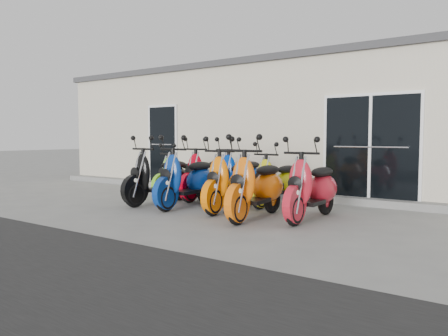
{
  "coord_description": "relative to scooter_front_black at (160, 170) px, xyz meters",
  "views": [
    {
      "loc": [
        5.27,
        -6.97,
        1.39
      ],
      "look_at": [
        0.0,
        0.6,
        0.75
      ],
      "focal_mm": 35.0,
      "sensor_mm": 36.0,
      "label": 1
    }
  ],
  "objects": [
    {
      "name": "scooter_back_red",
      "position": [
        0.46,
        1.08,
        -0.01
      ],
      "size": [
        0.7,
        1.92,
        1.42
      ],
      "primitive_type": null,
      "rotation": [
        0.0,
        0.0,
        -0.0
      ],
      "color": "#C20215",
      "rests_on": "ground"
    },
    {
      "name": "roof_cap",
      "position": [
        1.07,
        5.44,
        2.56
      ],
      "size": [
        14.2,
        6.2,
        0.16
      ],
      "primitive_type": "cube",
      "color": "#3F3F42",
      "rests_on": "building"
    },
    {
      "name": "ground",
      "position": [
        1.07,
        0.24,
        -0.72
      ],
      "size": [
        80.0,
        80.0,
        0.0
      ],
      "primitive_type": "plane",
      "color": "gray",
      "rests_on": "ground"
    },
    {
      "name": "scooter_front_red",
      "position": [
        3.38,
        0.13,
        -0.01
      ],
      "size": [
        0.72,
        1.93,
        1.42
      ],
      "primitive_type": null,
      "rotation": [
        0.0,
        0.0,
        -0.01
      ],
      "color": "red",
      "rests_on": "ground"
    },
    {
      "name": "building",
      "position": [
        1.07,
        5.44,
        0.88
      ],
      "size": [
        14.0,
        6.0,
        3.2
      ],
      "primitive_type": "cube",
      "color": "beige",
      "rests_on": "ground"
    },
    {
      "name": "scooter_back_green",
      "position": [
        -0.43,
        1.19,
        -0.09
      ],
      "size": [
        0.82,
        1.77,
        1.26
      ],
      "primitive_type": null,
      "rotation": [
        0.0,
        0.0,
        -0.12
      ],
      "color": "#71CA1E",
      "rests_on": "ground"
    },
    {
      "name": "scooter_front_blue",
      "position": [
        0.78,
        -0.02,
        0.0
      ],
      "size": [
        0.78,
        1.99,
        1.45
      ],
      "primitive_type": null,
      "rotation": [
        0.0,
        0.0,
        0.03
      ],
      "color": "navy",
      "rests_on": "ground"
    },
    {
      "name": "front_step",
      "position": [
        1.07,
        2.26,
        -0.65
      ],
      "size": [
        14.0,
        0.4,
        0.15
      ],
      "primitive_type": "cube",
      "color": "gray",
      "rests_on": "ground"
    },
    {
      "name": "scooter_front_orange_b",
      "position": [
        2.55,
        -0.3,
        0.01
      ],
      "size": [
        0.83,
        2.02,
        1.46
      ],
      "primitive_type": null,
      "rotation": [
        0.0,
        0.0,
        0.06
      ],
      "color": "orange",
      "rests_on": "ground"
    },
    {
      "name": "door_left",
      "position": [
        -2.13,
        2.41,
        0.54
      ],
      "size": [
        1.07,
        0.08,
        2.22
      ],
      "primitive_type": "cube",
      "color": "black",
      "rests_on": "front_step"
    },
    {
      "name": "scooter_back_yellow",
      "position": [
        2.18,
        1.15,
        -0.06
      ],
      "size": [
        0.81,
        1.83,
        1.32
      ],
      "primitive_type": null,
      "rotation": [
        0.0,
        0.0,
        -0.09
      ],
      "color": "#D2CD10",
      "rests_on": "ground"
    },
    {
      "name": "scooter_front_orange_a",
      "position": [
        1.75,
        0.11,
        -0.01
      ],
      "size": [
        0.84,
        1.97,
        1.42
      ],
      "primitive_type": null,
      "rotation": [
        0.0,
        0.0,
        0.07
      ],
      "color": "orange",
      "rests_on": "ground"
    },
    {
      "name": "door_right",
      "position": [
        3.67,
        2.41,
        0.54
      ],
      "size": [
        2.02,
        0.08,
        2.22
      ],
      "primitive_type": "cube",
      "color": "black",
      "rests_on": "front_step"
    },
    {
      "name": "scooter_front_black",
      "position": [
        0.0,
        0.0,
        0.0
      ],
      "size": [
        0.85,
        2.0,
        1.44
      ],
      "primitive_type": null,
      "rotation": [
        0.0,
        0.0,
        -0.07
      ],
      "color": "black",
      "rests_on": "ground"
    },
    {
      "name": "scooter_back_blue",
      "position": [
        1.31,
        1.08,
        -0.01
      ],
      "size": [
        0.71,
        1.92,
        1.41
      ],
      "primitive_type": null,
      "rotation": [
        0.0,
        0.0,
        0.01
      ],
      "color": "#002B95",
      "rests_on": "ground"
    }
  ]
}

